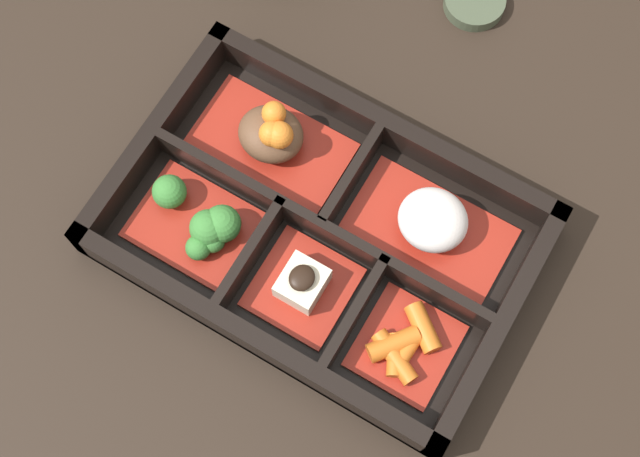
# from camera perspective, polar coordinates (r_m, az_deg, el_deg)

# --- Properties ---
(ground_plane) EXTENTS (3.00, 3.00, 0.00)m
(ground_plane) POSITION_cam_1_polar(r_m,az_deg,el_deg) (0.74, 0.00, -0.62)
(ground_plane) COLOR black
(bento_base) EXTENTS (0.33, 0.22, 0.01)m
(bento_base) POSITION_cam_1_polar(r_m,az_deg,el_deg) (0.73, 0.00, -0.50)
(bento_base) COLOR black
(bento_base) RESTS_ON ground_plane
(bento_rim) EXTENTS (0.33, 0.22, 0.04)m
(bento_rim) POSITION_cam_1_polar(r_m,az_deg,el_deg) (0.72, -0.01, -0.23)
(bento_rim) COLOR black
(bento_rim) RESTS_ON ground_plane
(bowl_stew) EXTENTS (0.13, 0.07, 0.05)m
(bowl_stew) POSITION_cam_1_polar(r_m,az_deg,el_deg) (0.74, -3.09, 5.94)
(bowl_stew) COLOR maroon
(bowl_stew) RESTS_ON bento_base
(bowl_rice) EXTENTS (0.13, 0.07, 0.05)m
(bowl_rice) POSITION_cam_1_polar(r_m,az_deg,el_deg) (0.72, 7.18, 0.37)
(bowl_rice) COLOR maroon
(bowl_rice) RESTS_ON bento_base
(bowl_greens) EXTENTS (0.09, 0.08, 0.04)m
(bowl_greens) POSITION_cam_1_polar(r_m,az_deg,el_deg) (0.72, -7.80, 0.54)
(bowl_greens) COLOR maroon
(bowl_greens) RESTS_ON bento_base
(bowl_tofu) EXTENTS (0.07, 0.08, 0.04)m
(bowl_tofu) POSITION_cam_1_polar(r_m,az_deg,el_deg) (0.71, -1.14, -3.63)
(bowl_tofu) COLOR maroon
(bowl_tofu) RESTS_ON bento_base
(bowl_carrots) EXTENTS (0.07, 0.08, 0.02)m
(bowl_carrots) POSITION_cam_1_polar(r_m,az_deg,el_deg) (0.70, 5.43, -7.42)
(bowl_carrots) COLOR maroon
(bowl_carrots) RESTS_ON bento_base
(sauce_dish) EXTENTS (0.06, 0.06, 0.01)m
(sauce_dish) POSITION_cam_1_polar(r_m,az_deg,el_deg) (0.84, 9.86, 14.10)
(sauce_dish) COLOR #424C38
(sauce_dish) RESTS_ON ground_plane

